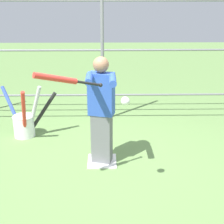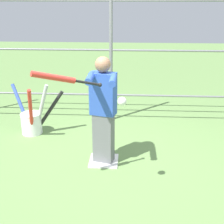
% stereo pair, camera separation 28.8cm
% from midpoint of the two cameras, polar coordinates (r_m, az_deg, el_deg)
% --- Properties ---
extents(ground_plane, '(24.00, 24.00, 0.00)m').
position_cam_midpoint_polar(ground_plane, '(4.48, 0.35, -9.04)').
color(ground_plane, '#608447').
extents(home_plate, '(0.40, 0.40, 0.02)m').
position_cam_midpoint_polar(home_plate, '(4.48, 0.35, -8.93)').
color(home_plate, white).
rests_on(home_plate, ground).
extents(fence_backstop, '(5.95, 0.06, 2.63)m').
position_cam_midpoint_polar(fence_backstop, '(5.57, 1.31, 11.24)').
color(fence_backstop, slate).
rests_on(fence_backstop, ground).
extents(batter, '(0.37, 0.57, 1.49)m').
position_cam_midpoint_polar(batter, '(4.13, 0.37, 0.66)').
color(batter, slate).
rests_on(batter, ground).
extents(baseball_bat_swinging, '(0.71, 0.48, 0.28)m').
position_cam_midpoint_polar(baseball_bat_swinging, '(3.40, -7.11, 6.10)').
color(baseball_bat_swinging, black).
extents(softball_in_flight, '(0.10, 0.10, 0.10)m').
position_cam_midpoint_polar(softball_in_flight, '(3.33, 4.33, 1.92)').
color(softball_in_flight, white).
extents(bat_bucket, '(1.04, 0.91, 0.89)m').
position_cam_midpoint_polar(bat_bucket, '(5.39, -12.89, -1.49)').
color(bat_bucket, white).
rests_on(bat_bucket, ground).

